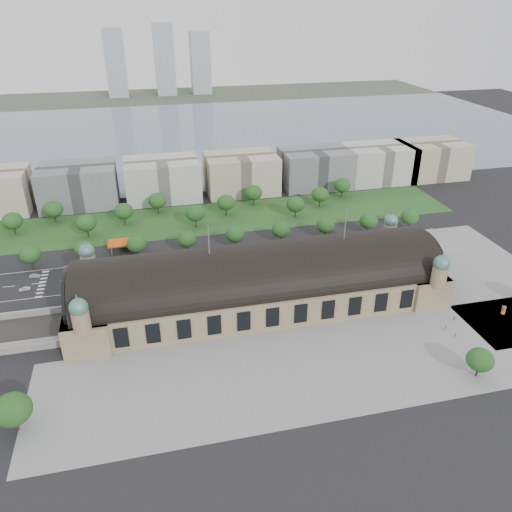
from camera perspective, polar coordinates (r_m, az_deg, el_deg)
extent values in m
plane|color=black|center=(207.49, 0.44, -5.41)|extent=(900.00, 900.00, 0.00)
cube|color=#98845E|center=(204.29, 0.45, -4.00)|extent=(150.00, 40.00, 12.00)
cube|color=#98845E|center=(201.65, -18.50, -6.08)|extent=(16.00, 43.00, 12.00)
cube|color=#98845E|center=(227.55, 17.08, -1.79)|extent=(16.00, 43.00, 12.00)
cylinder|color=black|center=(201.21, 0.45, -2.54)|extent=(144.00, 37.60, 37.60)
cylinder|color=black|center=(198.39, -20.56, -4.30)|extent=(1.20, 32.00, 32.00)
cylinder|color=black|center=(226.87, 18.68, 0.15)|extent=(1.20, 32.00, 32.00)
cylinder|color=#98845E|center=(214.87, -18.57, -0.81)|extent=(6.00, 6.00, 8.00)
sphere|color=slate|center=(212.44, -18.79, 0.50)|extent=(6.40, 6.40, 6.40)
cone|color=slate|center=(210.75, -18.96, 1.47)|extent=(1.00, 1.00, 2.50)
cylinder|color=#98845E|center=(239.34, 15.03, 2.68)|extent=(6.00, 6.00, 8.00)
sphere|color=slate|center=(237.17, 15.19, 3.89)|extent=(6.40, 6.40, 6.40)
cone|color=slate|center=(235.66, 15.31, 4.77)|extent=(1.00, 1.00, 2.50)
cylinder|color=#98845E|center=(178.79, -19.35, -7.05)|extent=(6.00, 6.00, 8.00)
sphere|color=slate|center=(175.87, -19.63, -5.57)|extent=(6.40, 6.40, 6.40)
cone|color=slate|center=(173.82, -19.84, -4.46)|extent=(1.00, 1.00, 2.50)
cylinder|color=#98845E|center=(207.56, 20.20, -2.13)|extent=(6.00, 6.00, 8.00)
sphere|color=slate|center=(205.05, 20.45, -0.79)|extent=(6.40, 6.40, 6.40)
cone|color=slate|center=(203.30, 20.63, 0.20)|extent=(1.00, 1.00, 2.50)
cylinder|color=#59595B|center=(188.87, -5.43, 1.90)|extent=(0.50, 0.50, 12.00)
cylinder|color=#59595B|center=(202.63, 10.15, 3.42)|extent=(0.50, 0.50, 12.00)
cube|color=gray|center=(176.18, 7.16, -12.56)|extent=(190.00, 48.00, 0.12)
cube|color=gray|center=(249.41, 24.12, -1.98)|extent=(56.00, 100.00, 0.12)
cube|color=black|center=(236.82, -6.45, -1.11)|extent=(260.00, 26.00, 0.10)
cube|color=#254D1F|center=(286.58, -6.90, 4.15)|extent=(300.00, 45.00, 0.10)
cube|color=#DE530D|center=(255.51, -15.01, 1.50)|extent=(14.00, 9.00, 0.70)
cube|color=#59595B|center=(262.15, -14.49, 1.50)|extent=(7.00, 5.00, 3.20)
cylinder|color=#59595B|center=(259.81, -16.15, 1.18)|extent=(0.50, 0.50, 4.40)
cylinder|color=#59595B|center=(259.23, -13.74, 1.44)|extent=(0.50, 0.50, 4.40)
cylinder|color=#59595B|center=(254.05, -16.18, 0.55)|extent=(0.50, 0.50, 4.40)
cylinder|color=#59595B|center=(253.46, -13.71, 0.82)|extent=(0.50, 0.50, 4.40)
cube|color=slate|center=(482.31, -8.19, 13.75)|extent=(700.00, 320.00, 0.08)
cube|color=#44513D|center=(677.83, -10.04, 17.58)|extent=(700.00, 120.00, 0.14)
cube|color=#9EA8B2|center=(681.24, -15.76, 20.47)|extent=(24.00, 24.00, 80.00)
cube|color=#9EA8B2|center=(681.98, -10.42, 21.22)|extent=(24.00, 24.00, 85.00)
cube|color=#9EA8B2|center=(686.72, -6.37, 21.10)|extent=(24.00, 24.00, 75.00)
cube|color=slate|center=(320.80, -19.62, 7.61)|extent=(45.00, 32.00, 24.00)
cube|color=beige|center=(318.68, -10.63, 8.62)|extent=(45.00, 32.00, 24.00)
cube|color=#C1B398|center=(324.36, -1.69, 9.42)|extent=(45.00, 32.00, 24.00)
cube|color=slate|center=(337.43, 6.78, 9.97)|extent=(45.00, 32.00, 24.00)
cube|color=beige|center=(354.84, 13.75, 10.26)|extent=(45.00, 32.00, 24.00)
cube|color=#C1B398|center=(374.21, 19.35, 10.38)|extent=(45.00, 32.00, 24.00)
cylinder|color=#2D2116|center=(254.07, -24.17, -0.89)|extent=(0.70, 0.70, 4.32)
ellipsoid|color=#1E4B1A|center=(251.81, -24.40, 0.16)|extent=(9.60, 9.60, 8.16)
cylinder|color=#2D2116|center=(250.02, -18.82, -0.32)|extent=(0.70, 0.70, 4.32)
ellipsoid|color=#1E4B1A|center=(247.73, -19.00, 0.75)|extent=(9.60, 9.60, 8.16)
cylinder|color=#2D2116|center=(248.24, -13.34, 0.26)|extent=(0.70, 0.70, 4.32)
ellipsoid|color=#1E4B1A|center=(245.93, -13.47, 1.35)|extent=(9.60, 9.60, 8.16)
cylinder|color=#2D2116|center=(248.77, -7.84, 0.85)|extent=(0.70, 0.70, 4.32)
ellipsoid|color=#1E4B1A|center=(246.46, -7.92, 1.94)|extent=(9.60, 9.60, 8.16)
cylinder|color=#2D2116|center=(251.59, -2.41, 1.42)|extent=(0.70, 0.70, 4.32)
ellipsoid|color=#1E4B1A|center=(249.31, -2.43, 2.51)|extent=(9.60, 9.60, 8.16)
cylinder|color=#2D2116|center=(256.64, 2.86, 1.96)|extent=(0.70, 0.70, 4.32)
ellipsoid|color=#1E4B1A|center=(254.41, 2.89, 3.03)|extent=(9.60, 9.60, 8.16)
cylinder|color=#2D2116|center=(263.79, 7.89, 2.46)|extent=(0.70, 0.70, 4.32)
ellipsoid|color=#1E4B1A|center=(261.62, 7.96, 3.51)|extent=(9.60, 9.60, 8.16)
cylinder|color=#2D2116|center=(272.87, 12.61, 2.91)|extent=(0.70, 0.70, 4.32)
ellipsoid|color=#1E4B1A|center=(270.77, 12.73, 3.93)|extent=(9.60, 9.60, 8.16)
cylinder|color=#2D2116|center=(283.69, 17.02, 3.32)|extent=(0.70, 0.70, 4.32)
ellipsoid|color=#1E4B1A|center=(281.67, 17.16, 4.29)|extent=(9.60, 9.60, 8.16)
cylinder|color=#2D2116|center=(294.60, -25.83, 2.63)|extent=(0.70, 0.70, 4.68)
ellipsoid|color=#1E4B1A|center=(292.50, -26.06, 3.64)|extent=(10.40, 10.40, 8.84)
cylinder|color=#2D2116|center=(301.65, -21.95, 3.98)|extent=(0.70, 0.70, 4.68)
ellipsoid|color=#1E4B1A|center=(299.60, -22.14, 4.98)|extent=(10.40, 10.40, 8.84)
cylinder|color=#2D2116|center=(277.05, -18.65, 2.51)|extent=(0.70, 0.70, 4.68)
ellipsoid|color=#1E4B1A|center=(274.82, -18.82, 3.59)|extent=(10.40, 10.40, 8.84)
cylinder|color=#2D2116|center=(286.55, -14.74, 3.91)|extent=(0.70, 0.70, 4.68)
ellipsoid|color=#1E4B1A|center=(284.40, -14.88, 4.97)|extent=(10.40, 10.40, 8.84)
cylinder|color=#2D2116|center=(297.46, -11.10, 5.20)|extent=(0.70, 0.70, 4.68)
ellipsoid|color=#1E4B1A|center=(295.38, -11.20, 6.23)|extent=(10.40, 10.40, 8.84)
cylinder|color=#2D2116|center=(276.43, -6.88, 3.77)|extent=(0.70, 0.70, 4.68)
ellipsoid|color=#1E4B1A|center=(274.19, -6.94, 4.87)|extent=(10.40, 10.40, 8.84)
cylinder|color=#2D2116|center=(289.72, -3.43, 5.07)|extent=(0.70, 0.70, 4.68)
ellipsoid|color=#1E4B1A|center=(287.58, -3.46, 6.12)|extent=(10.40, 10.40, 8.84)
cylinder|color=#2D2116|center=(304.09, -0.29, 6.24)|extent=(0.70, 0.70, 4.68)
ellipsoid|color=#1E4B1A|center=(302.05, -0.29, 7.25)|extent=(10.40, 10.40, 8.84)
cylinder|color=#2D2116|center=(287.34, 4.50, 4.84)|extent=(0.70, 0.70, 4.68)
ellipsoid|color=#1E4B1A|center=(285.19, 4.54, 5.90)|extent=(10.40, 10.40, 8.84)
cylinder|color=#2D2116|center=(303.74, 7.27, 5.98)|extent=(0.70, 0.70, 4.68)
ellipsoid|color=#1E4B1A|center=(301.70, 7.33, 6.99)|extent=(10.40, 10.40, 8.84)
cylinder|color=#2D2116|center=(320.86, 9.75, 7.00)|extent=(0.70, 0.70, 4.68)
ellipsoid|color=#1E4B1A|center=(318.94, 9.83, 7.96)|extent=(10.40, 10.40, 8.84)
cylinder|color=#2D2116|center=(168.21, -25.66, -16.94)|extent=(0.70, 0.70, 4.68)
ellipsoid|color=#1E4B1A|center=(164.51, -26.07, -15.49)|extent=(11.00, 11.00, 9.35)
cylinder|color=#2D2116|center=(185.74, 23.95, -11.95)|extent=(0.70, 0.70, 3.96)
ellipsoid|color=#1E4B1A|center=(182.89, 24.24, -10.77)|extent=(9.00, 9.00, 7.65)
imported|color=white|center=(237.77, -24.94, -3.40)|extent=(4.92, 2.24, 1.64)
imported|color=gray|center=(246.63, -23.96, -2.08)|extent=(4.86, 2.03, 1.56)
imported|color=black|center=(226.47, -14.45, -3.08)|extent=(6.00, 3.15, 1.61)
imported|color=maroon|center=(241.53, -11.79, -0.74)|extent=(5.15, 2.11, 1.49)
imported|color=#1B1E4E|center=(232.89, -2.37, -1.26)|extent=(4.54, 2.17, 1.50)
imported|color=#55575D|center=(256.12, 11.00, 1.05)|extent=(4.65, 1.86, 1.50)
imported|color=black|center=(224.46, -18.39, -3.98)|extent=(4.97, 3.34, 1.55)
imported|color=maroon|center=(222.04, -17.05, -4.14)|extent=(5.99, 4.64, 1.51)
imported|color=#1A224B|center=(223.30, -18.23, -4.17)|extent=(4.81, 3.42, 1.29)
imported|color=slate|center=(221.63, -16.73, -4.14)|extent=(4.96, 3.98, 1.59)
imported|color=#BDBEBF|center=(220.91, -11.33, -3.55)|extent=(4.72, 3.45, 1.48)
imported|color=#97999F|center=(224.23, -12.91, -3.24)|extent=(5.67, 4.52, 1.43)
imported|color=black|center=(225.41, -5.52, -2.44)|extent=(4.99, 3.88, 1.35)
imported|color=#AD401B|center=(229.75, -0.42, -1.39)|extent=(12.50, 3.60, 3.44)
imported|color=beige|center=(229.13, -1.31, -1.52)|extent=(11.44, 3.01, 3.17)
imported|color=silver|center=(236.26, 5.74, -0.72)|extent=(10.99, 3.43, 3.01)
cylinder|color=#D53558|center=(223.18, 26.43, -5.61)|extent=(1.45, 1.45, 3.11)
cylinder|color=#59595B|center=(222.36, 26.52, -5.25)|extent=(1.76, 1.76, 0.26)
imported|color=gray|center=(204.50, 20.85, -7.71)|extent=(0.94, 0.54, 1.92)
imported|color=gray|center=(202.24, 21.83, -8.38)|extent=(0.74, 0.67, 1.69)
imported|color=gray|center=(211.70, 21.72, -6.62)|extent=(0.78, 0.99, 1.78)
imported|color=gray|center=(190.45, 23.91, -11.24)|extent=(1.15, 1.36, 1.96)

